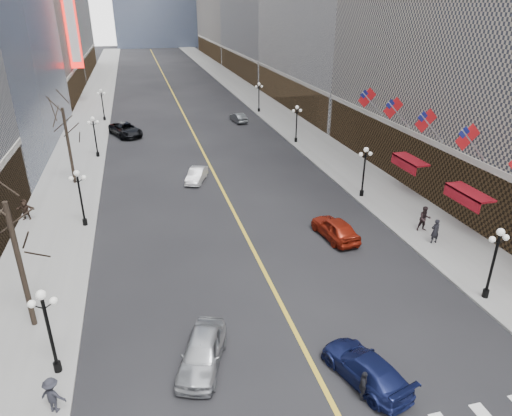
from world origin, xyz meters
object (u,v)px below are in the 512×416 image
streetlamp_west_3 (102,101)px  car_nb_mid (197,175)px  streetlamp_east_0 (495,256)px  car_sb_near (366,368)px  streetlamp_east_3 (259,94)px  streetlamp_west_0 (48,324)px  streetlamp_west_1 (80,192)px  car_nb_near (202,352)px  streetlamp_east_1 (364,167)px  car_sb_mid (335,228)px  streetlamp_east_2 (297,120)px  car_nb_far (126,130)px  ped_ne_corner (435,231)px  car_sb_far (238,118)px  streetlamp_west_2 (95,133)px

streetlamp_west_3 → car_nb_mid: 30.00m
streetlamp_east_0 → car_sb_near: 10.81m
streetlamp_east_3 → streetlamp_west_0: (-23.60, -52.00, 0.00)m
streetlamp_west_1 → car_nb_near: streetlamp_west_1 is taller
streetlamp_east_1 → car_sb_mid: size_ratio=0.96×
car_nb_mid → streetlamp_west_3: bearing=131.0°
streetlamp_east_3 → car_nb_mid: size_ratio=1.14×
car_sb_near → streetlamp_east_2: bearing=-121.0°
car_nb_near → car_nb_mid: size_ratio=1.17×
streetlamp_west_1 → car_nb_mid: bearing=38.3°
car_nb_far → car_sb_mid: bearing=-87.2°
car_nb_mid → ped_ne_corner: size_ratio=2.14×
streetlamp_west_1 → car_sb_far: bearing=58.0°
streetlamp_east_3 → car_sb_near: bearing=-99.9°
streetlamp_west_2 → car_sb_near: 40.49m
streetlamp_west_2 → ped_ne_corner: 36.85m
car_sb_mid → ped_ne_corner: ped_ne_corner is taller
car_sb_mid → car_sb_far: car_sb_mid is taller
streetlamp_west_1 → streetlamp_west_2: 18.00m
streetlamp_east_2 → streetlamp_east_3: (0.00, 18.00, 0.00)m
streetlamp_east_0 → streetlamp_east_3: bearing=90.0°
car_sb_far → streetlamp_west_0: bearing=59.0°
car_nb_near → ped_ne_corner: ped_ne_corner is taller
streetlamp_east_2 → car_nb_mid: size_ratio=1.14×
streetlamp_east_1 → car_nb_far: streetlamp_east_1 is taller
car_sb_mid → car_sb_far: bearing=-98.7°
car_nb_near → car_sb_mid: car_sb_mid is taller
streetlamp_east_3 → streetlamp_west_3: same height
streetlamp_east_0 → car_nb_far: (-20.52, 42.70, -2.05)m
streetlamp_west_1 → car_sb_mid: bearing=-20.1°
streetlamp_west_1 → car_sb_near: bearing=-55.4°
streetlamp_east_3 → streetlamp_west_1: 43.05m
car_sb_near → car_sb_mid: 14.06m
streetlamp_west_3 → car_sb_near: bearing=-76.2°
car_nb_near → streetlamp_east_0: bearing=24.3°
streetlamp_west_0 → car_nb_far: 42.86m
streetlamp_west_0 → streetlamp_east_0: bearing=0.0°
streetlamp_east_2 → streetlamp_west_3: size_ratio=1.00×
streetlamp_west_2 → car_nb_near: (6.68, -35.17, -2.11)m
streetlamp_west_1 → car_nb_mid: 12.68m
streetlamp_east_3 → streetlamp_west_0: bearing=-114.4°
car_nb_far → car_sb_mid: 36.56m
streetlamp_west_0 → car_nb_mid: size_ratio=1.14×
car_sb_far → streetlamp_west_1: bearing=49.3°
car_sb_near → streetlamp_west_3: bearing=-92.7°
car_nb_far → car_sb_far: size_ratio=1.51×
streetlamp_east_0 → streetlamp_east_3: 52.00m
streetlamp_east_3 → ped_ne_corner: 45.41m
car_nb_near → car_nb_mid: 25.10m
car_sb_far → streetlamp_east_1: bearing=89.9°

